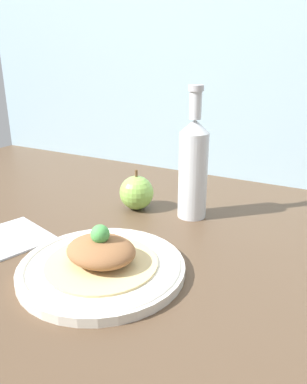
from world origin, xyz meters
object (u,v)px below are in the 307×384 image
object	(u,v)px
plate	(102,267)
apple	(137,193)
plated_food	(101,253)
cider_bottle	(193,166)

from	to	relation	value
plate	apple	xyz separation A→B (cm)	(-9.21, 26.36, 2.97)
plated_food	cider_bottle	world-z (taller)	cider_bottle
apple	cider_bottle	bearing A→B (deg)	9.60
plated_food	apple	world-z (taller)	apple
cider_bottle	apple	bearing A→B (deg)	-170.40
plated_food	cider_bottle	xyz separation A→B (cm)	(3.73, 28.55, 7.84)
cider_bottle	plated_food	bearing A→B (deg)	-97.44
cider_bottle	plate	bearing A→B (deg)	-97.44
plated_food	apple	bearing A→B (deg)	109.25
plate	cider_bottle	distance (cm)	30.66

